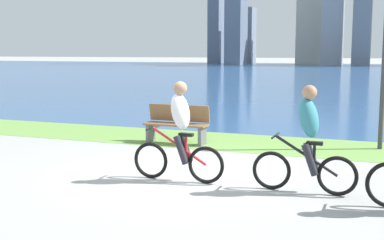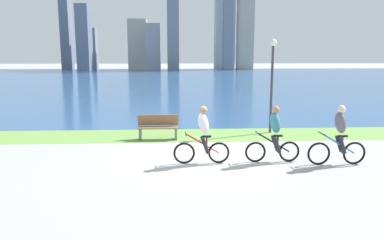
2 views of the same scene
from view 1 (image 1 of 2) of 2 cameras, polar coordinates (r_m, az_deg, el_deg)
ground_plane at (r=8.97m, az=-0.63°, el=-6.04°), size 300.00×300.00×0.00m
grass_strip_bayside at (r=12.03m, az=5.18°, el=-2.49°), size 120.00×2.37×0.01m
bay_water_surface at (r=51.36m, az=17.52°, el=5.03°), size 300.00×77.27×0.00m
cyclist_lead at (r=8.30m, az=-1.39°, el=-1.32°), size 1.61×0.52×1.66m
cyclist_trailing at (r=7.80m, az=12.85°, el=-2.12°), size 1.59×0.52×1.64m
bench_near_path at (r=11.80m, az=-1.71°, el=-0.47°), size 1.50×0.47×0.90m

